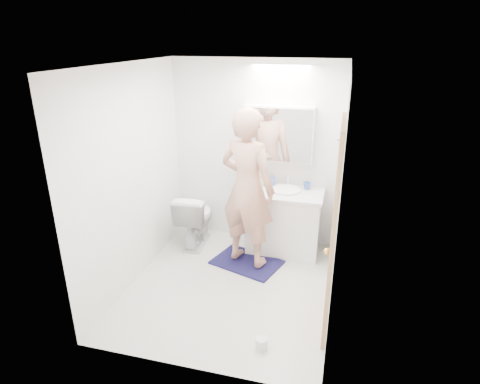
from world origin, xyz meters
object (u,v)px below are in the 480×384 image
(toilet, at_px, (195,218))
(person, at_px, (247,188))
(soap_bottle_b, at_px, (272,180))
(toothbrush_cup, at_px, (307,186))
(soap_bottle_a, at_px, (262,178))
(toilet_paper_roll, at_px, (262,343))
(medicine_cabinet, at_px, (278,134))
(vanity_cabinet, at_px, (284,223))

(toilet, bearing_deg, person, 153.63)
(toilet, xyz_separation_m, soap_bottle_b, (0.97, 0.30, 0.53))
(person, bearing_deg, toilet, -4.64)
(toilet, xyz_separation_m, toothbrush_cup, (1.42, 0.28, 0.50))
(person, height_order, soap_bottle_b, person)
(soap_bottle_a, distance_m, toilet_paper_roll, 2.20)
(toilet, height_order, person, person)
(person, distance_m, toilet_paper_roll, 1.73)
(person, bearing_deg, medicine_cabinet, -91.10)
(person, height_order, toothbrush_cup, person)
(vanity_cabinet, bearing_deg, toilet, -174.40)
(medicine_cabinet, relative_size, soap_bottle_b, 5.46)
(toothbrush_cup, bearing_deg, soap_bottle_a, -179.01)
(toilet_paper_roll, bearing_deg, soap_bottle_b, 98.38)
(person, distance_m, soap_bottle_b, 0.66)
(soap_bottle_b, height_order, toilet_paper_roll, soap_bottle_b)
(soap_bottle_a, height_order, toilet_paper_roll, soap_bottle_a)
(soap_bottle_b, bearing_deg, toothbrush_cup, -2.51)
(soap_bottle_b, bearing_deg, toilet_paper_roll, -81.62)
(person, relative_size, soap_bottle_a, 8.82)
(toilet, bearing_deg, medicine_cabinet, -165.86)
(vanity_cabinet, height_order, person, person)
(person, relative_size, soap_bottle_b, 11.74)
(soap_bottle_b, relative_size, toothbrush_cup, 1.63)
(soap_bottle_b, height_order, toothbrush_cup, soap_bottle_b)
(vanity_cabinet, distance_m, medicine_cabinet, 1.14)
(vanity_cabinet, relative_size, toothbrush_cup, 9.11)
(soap_bottle_a, bearing_deg, person, -95.30)
(person, bearing_deg, toilet_paper_roll, 127.16)
(vanity_cabinet, height_order, soap_bottle_a, soap_bottle_a)
(vanity_cabinet, bearing_deg, toilet_paper_roll, -87.19)
(toothbrush_cup, bearing_deg, toilet, -169.07)
(medicine_cabinet, xyz_separation_m, person, (-0.23, -0.66, -0.51))
(vanity_cabinet, height_order, toothbrush_cup, toothbrush_cup)
(vanity_cabinet, relative_size, toilet_paper_roll, 8.18)
(toothbrush_cup, xyz_separation_m, toilet_paper_roll, (-0.16, -1.98, -0.82))
(toothbrush_cup, bearing_deg, medicine_cabinet, 172.89)
(medicine_cabinet, xyz_separation_m, toothbrush_cup, (0.40, -0.05, -0.63))
(soap_bottle_b, relative_size, toilet_paper_roll, 1.47)
(vanity_cabinet, xyz_separation_m, soap_bottle_a, (-0.33, 0.15, 0.54))
(medicine_cabinet, height_order, toilet_paper_roll, medicine_cabinet)
(toilet, height_order, soap_bottle_a, soap_bottle_a)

